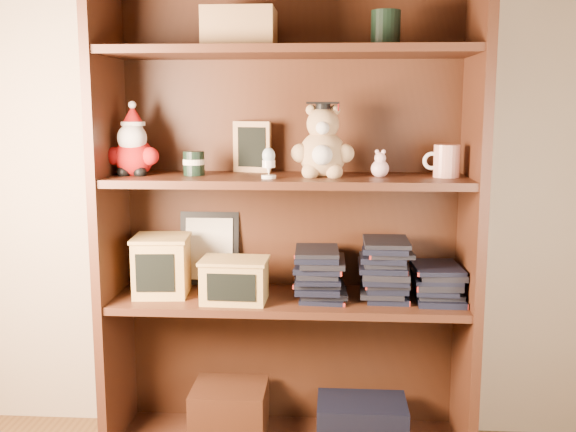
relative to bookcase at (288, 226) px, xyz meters
name	(u,v)px	position (x,y,z in m)	size (l,w,h in m)	color
bookcase	(288,226)	(0.00, 0.00, 0.00)	(1.20, 0.35, 1.60)	#432113
shelf_lower	(288,300)	(0.00, -0.05, -0.24)	(1.14, 0.33, 0.02)	#432113
shelf_upper	(288,180)	(0.00, -0.05, 0.16)	(1.14, 0.33, 0.02)	#432113
santa_plush	(133,148)	(-0.50, -0.06, 0.26)	(0.17, 0.13, 0.25)	#A50F0F
teachers_tin	(194,163)	(-0.30, -0.05, 0.21)	(0.07, 0.07, 0.08)	black
chalkboard_plaque	(252,148)	(-0.13, 0.06, 0.25)	(0.13, 0.09, 0.17)	#9E7547
egg_cup	(269,162)	(-0.05, -0.13, 0.22)	(0.05, 0.05, 0.10)	white
grad_teddy_bear	(323,148)	(0.11, -0.06, 0.26)	(0.20, 0.17, 0.24)	tan
pink_figurine	(380,166)	(0.29, -0.05, 0.20)	(0.06, 0.06, 0.09)	beige
teacher_mug	(446,161)	(0.50, -0.05, 0.22)	(0.12, 0.08, 0.10)	silver
certificate_frame	(210,248)	(-0.28, 0.09, -0.10)	(0.21, 0.05, 0.26)	black
treats_box	(162,265)	(-0.42, -0.05, -0.13)	(0.19, 0.19, 0.20)	tan
pencils_box	(234,280)	(-0.16, -0.12, -0.16)	(0.22, 0.16, 0.14)	tan
book_stack_left	(320,274)	(0.11, -0.05, -0.15)	(0.14, 0.20, 0.16)	black
book_stack_mid	(385,270)	(0.32, -0.05, -0.13)	(0.14, 0.20, 0.19)	black
book_stack_right	(439,283)	(0.49, -0.05, -0.17)	(0.14, 0.20, 0.11)	black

